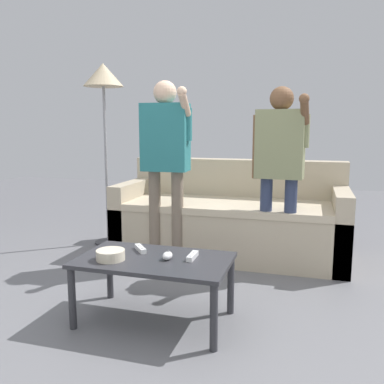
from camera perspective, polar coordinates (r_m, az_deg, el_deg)
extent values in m
plane|color=slate|center=(2.64, -1.44, -17.59)|extent=(12.00, 12.00, 0.00)
cube|color=#B7A88E|center=(3.84, 5.32, -5.45)|extent=(2.09, 0.86, 0.45)
cube|color=#C6B59A|center=(3.72, 5.17, -1.90)|extent=(1.81, 0.74, 0.06)
cube|color=#B7A88E|center=(4.09, 6.33, 1.63)|extent=(2.09, 0.18, 0.42)
cube|color=#B7A88E|center=(4.11, -8.10, -3.05)|extent=(0.14, 0.86, 0.66)
cube|color=#B7A88E|center=(3.76, 20.09, -4.66)|extent=(0.14, 0.86, 0.66)
cube|color=#2D2D33|center=(2.50, -5.33, -9.50)|extent=(0.92, 0.53, 0.03)
cylinder|color=#2D2D33|center=(2.57, -16.48, -14.15)|extent=(0.04, 0.04, 0.38)
cylinder|color=#2D2D33|center=(2.25, 3.08, -17.20)|extent=(0.04, 0.04, 0.38)
cylinder|color=#2D2D33|center=(2.94, -11.47, -10.92)|extent=(0.04, 0.04, 0.38)
cylinder|color=#2D2D33|center=(2.67, 5.46, -12.89)|extent=(0.04, 0.04, 0.38)
cylinder|color=beige|center=(2.50, -11.36, -8.65)|extent=(0.17, 0.17, 0.06)
ellipsoid|color=white|center=(2.46, -3.46, -8.91)|extent=(0.06, 0.09, 0.05)
cylinder|color=#4C4C51|center=(2.46, -3.37, -8.23)|extent=(0.02, 0.02, 0.01)
cylinder|color=#2D2D33|center=(4.33, -11.61, -6.89)|extent=(0.28, 0.28, 0.02)
cylinder|color=gray|center=(4.18, -11.96, 3.58)|extent=(0.03, 0.03, 1.56)
cone|color=#C1AD89|center=(4.20, -12.37, 15.78)|extent=(0.39, 0.39, 0.22)
cylinder|color=#2D3856|center=(3.41, 10.27, -4.54)|extent=(0.10, 0.10, 0.78)
cylinder|color=#2D3856|center=(3.38, 13.55, -4.76)|extent=(0.10, 0.10, 0.78)
cube|color=gray|center=(3.30, 12.28, 6.58)|extent=(0.39, 0.22, 0.54)
sphere|color=brown|center=(3.31, 12.49, 12.70)|extent=(0.19, 0.19, 0.19)
cylinder|color=brown|center=(3.34, 9.08, 6.27)|extent=(0.07, 0.07, 0.51)
cylinder|color=gray|center=(3.28, 15.59, 8.24)|extent=(0.07, 0.07, 0.25)
cylinder|color=brown|center=(3.19, 15.56, 10.78)|extent=(0.08, 0.23, 0.22)
sphere|color=brown|center=(3.11, 15.48, 12.52)|extent=(0.08, 0.08, 0.08)
cylinder|color=#756656|center=(3.57, -5.21, -3.54)|extent=(0.10, 0.10, 0.82)
cylinder|color=#756656|center=(3.50, -2.04, -3.73)|extent=(0.10, 0.10, 0.82)
cube|color=#28757A|center=(3.45, -3.76, 7.65)|extent=(0.40, 0.22, 0.56)
sphere|color=beige|center=(3.46, -3.82, 13.78)|extent=(0.19, 0.19, 0.19)
cylinder|color=beige|center=(3.51, -6.80, 7.21)|extent=(0.07, 0.07, 0.53)
cylinder|color=#28757A|center=(3.39, -0.60, 9.46)|extent=(0.07, 0.07, 0.27)
cylinder|color=beige|center=(3.31, -1.01, 12.11)|extent=(0.07, 0.24, 0.23)
sphere|color=beige|center=(3.23, -1.44, 13.94)|extent=(0.08, 0.08, 0.08)
cube|color=white|center=(2.64, -7.26, -7.91)|extent=(0.12, 0.14, 0.03)
cylinder|color=silver|center=(2.66, -7.43, -7.40)|extent=(0.01, 0.01, 0.00)
cube|color=silver|center=(2.60, -6.99, -7.82)|extent=(0.02, 0.02, 0.00)
cube|color=white|center=(2.48, 0.06, -9.00)|extent=(0.04, 0.15, 0.03)
cylinder|color=silver|center=(2.50, 0.24, -8.45)|extent=(0.01, 0.01, 0.00)
cube|color=silver|center=(2.43, -0.24, -8.93)|extent=(0.02, 0.02, 0.00)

